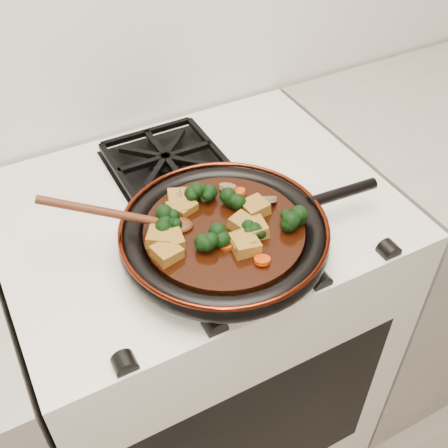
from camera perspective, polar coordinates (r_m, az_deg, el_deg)
name	(u,v)px	position (r m, az deg, el deg)	size (l,w,h in m)	color
stove	(201,339)	(1.44, -2.33, -11.56)	(0.76, 0.60, 0.90)	silver
burner_grate_front	(229,244)	(1.00, 0.47, -2.09)	(0.23, 0.23, 0.03)	black
burner_grate_back	(166,161)	(1.20, -5.93, 6.41)	(0.23, 0.23, 0.03)	black
skillet	(225,235)	(0.98, 0.10, -1.08)	(0.49, 0.37, 0.05)	black
braising_sauce	(224,233)	(0.97, 0.00, -0.90)	(0.28, 0.28, 0.02)	black
tofu_cube_0	(184,207)	(1.00, -4.04, 1.72)	(0.04, 0.04, 0.02)	olive
tofu_cube_1	(242,224)	(0.96, 1.88, 0.00)	(0.04, 0.04, 0.02)	olive
tofu_cube_2	(167,253)	(0.92, -5.83, -2.94)	(0.04, 0.04, 0.02)	olive
tofu_cube_3	(242,242)	(0.93, 1.85, -1.84)	(0.04, 0.04, 0.02)	olive
tofu_cube_4	(160,237)	(0.95, -6.48, -1.35)	(0.04, 0.04, 0.02)	olive
tofu_cube_5	(245,245)	(0.93, 2.14, -2.14)	(0.04, 0.04, 0.02)	olive
tofu_cube_6	(171,242)	(0.94, -5.39, -1.80)	(0.04, 0.04, 0.02)	olive
tofu_cube_7	(254,229)	(0.96, 3.08, -0.50)	(0.04, 0.04, 0.02)	olive
tofu_cube_8	(255,208)	(1.00, 3.16, 1.66)	(0.04, 0.04, 0.02)	olive
tofu_cube_9	(178,209)	(1.00, -4.68, 1.54)	(0.04, 0.03, 0.02)	olive
tofu_cube_10	(179,199)	(1.01, -4.61, 2.52)	(0.04, 0.04, 0.02)	olive
broccoli_floret_0	(205,240)	(0.93, -1.98, -1.64)	(0.06, 0.06, 0.06)	black
broccoli_floret_1	(204,196)	(1.02, -2.07, 2.86)	(0.06, 0.06, 0.05)	black
broccoli_floret_2	(233,199)	(1.00, 0.93, 2.51)	(0.06, 0.06, 0.05)	black
broccoli_floret_3	(214,240)	(0.93, -1.04, -1.64)	(0.06, 0.06, 0.05)	black
broccoli_floret_4	(253,233)	(0.95, 3.02, -0.90)	(0.06, 0.06, 0.05)	black
broccoli_floret_5	(171,230)	(0.95, -5.42, -0.59)	(0.06, 0.06, 0.05)	black
broccoli_floret_6	(173,220)	(0.97, -5.22, 0.39)	(0.06, 0.06, 0.05)	black
broccoli_floret_7	(291,219)	(0.97, 6.86, 0.49)	(0.06, 0.06, 0.05)	black
broccoli_floret_8	(195,195)	(1.01, -3.00, 2.99)	(0.06, 0.06, 0.06)	black
carrot_coin_0	(227,243)	(0.93, 0.27, -1.97)	(0.03, 0.03, 0.01)	#C63305
carrot_coin_1	(168,238)	(0.95, -5.71, -1.44)	(0.03, 0.03, 0.01)	#C63305
carrot_coin_2	(237,193)	(1.03, 1.36, 3.16)	(0.03, 0.03, 0.01)	#C63305
carrot_coin_3	(262,260)	(0.91, 3.90, -3.68)	(0.03, 0.03, 0.01)	#C63305
mushroom_slice_0	(167,243)	(0.94, -5.78, -1.98)	(0.04, 0.04, 0.01)	brown
mushroom_slice_1	(184,198)	(1.02, -4.07, 2.70)	(0.04, 0.04, 0.01)	brown
mushroom_slice_2	(267,200)	(1.01, 4.41, 2.47)	(0.04, 0.04, 0.01)	brown
mushroom_slice_3	(228,187)	(1.04, 0.36, 3.76)	(0.03, 0.03, 0.01)	brown
wooden_spoon	(139,218)	(0.96, -8.66, 0.58)	(0.15, 0.09, 0.24)	#4D2210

